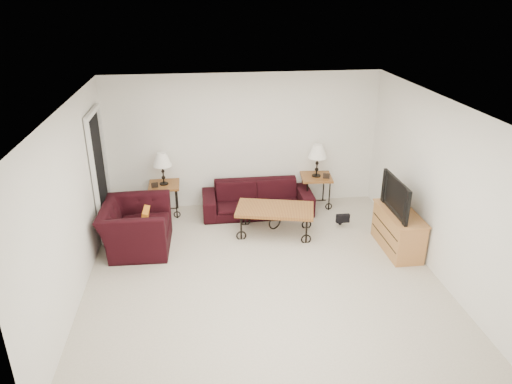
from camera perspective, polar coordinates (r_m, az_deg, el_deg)
ground at (r=7.03m, az=0.72°, el=-9.78°), size 5.00×5.00×0.00m
wall_back at (r=8.76m, az=-1.47°, el=6.15°), size 5.00×0.02×2.50m
wall_front at (r=4.30m, az=5.48°, el=-13.87°), size 5.00×0.02×2.50m
wall_left at (r=6.59m, az=-21.29°, el=-1.47°), size 0.02×5.00×2.50m
wall_right at (r=7.19m, az=20.93°, el=0.62°), size 0.02×5.00×2.50m
ceiling at (r=6.03m, az=0.84°, el=10.52°), size 5.00×5.00×0.00m
doorway at (r=8.16m, az=-18.36°, el=1.90°), size 0.08×0.94×2.04m
sofa at (r=8.67m, az=0.16°, el=-0.79°), size 2.01×0.79×0.59m
side_table_left at (r=8.80m, az=-10.90°, el=-0.84°), size 0.55×0.55×0.59m
side_table_right at (r=9.03m, az=7.19°, el=0.12°), size 0.61×0.61×0.61m
lamp_left at (r=8.58m, az=-11.20°, el=2.77°), size 0.34×0.34×0.59m
lamp_right at (r=8.81m, az=7.39°, el=3.78°), size 0.38×0.38×0.61m
photo_frame_left at (r=8.54m, az=-12.12°, el=0.81°), size 0.12×0.04×0.10m
photo_frame_right at (r=8.80m, az=8.49°, el=1.92°), size 0.12×0.05×0.10m
coffee_table at (r=7.98m, az=2.28°, el=-3.49°), size 1.40×0.97×0.48m
armchair at (r=7.72m, az=-14.26°, el=-4.06°), size 1.05×1.19×0.76m
throw_pillow at (r=7.60m, az=-13.28°, el=-3.24°), size 0.10×0.34×0.34m
tv_stand at (r=7.81m, az=16.76°, el=-4.50°), size 0.45×1.08×0.65m
television at (r=7.55m, az=17.14°, el=-0.46°), size 0.13×0.97×0.56m
backpack at (r=8.39m, az=10.20°, el=-2.51°), size 0.43×0.37×0.47m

